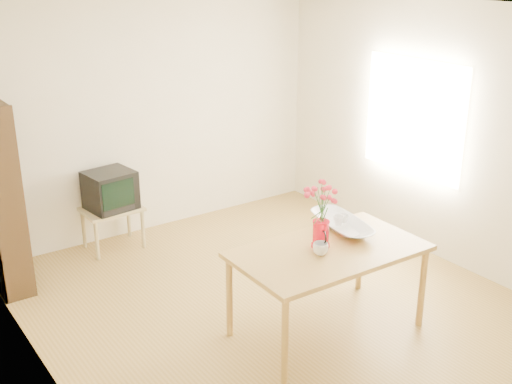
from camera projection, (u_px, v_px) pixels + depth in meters
room at (279, 168)px, 5.37m from camera, size 4.50×4.50×4.50m
table at (329, 257)px, 5.19m from camera, size 1.57×0.92×0.75m
tv_stand at (112, 214)px, 6.81m from camera, size 0.60×0.45×0.46m
bookshelf at (0, 203)px, 5.86m from camera, size 0.28×0.70×1.80m
pitcher at (321, 235)px, 5.17m from camera, size 0.15×0.22×0.23m
flowers at (322, 201)px, 5.07m from camera, size 0.26×0.26×0.37m
mug at (321, 249)px, 5.06m from camera, size 0.14×0.14×0.10m
bowl at (343, 204)px, 5.47m from camera, size 0.57×0.57×0.46m
teacup_a at (339, 209)px, 5.47m from camera, size 0.11×0.11×0.07m
teacup_b at (345, 207)px, 5.53m from camera, size 0.07×0.07×0.06m
television at (109, 189)px, 6.72m from camera, size 0.51×0.49×0.40m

